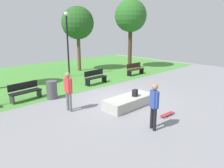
# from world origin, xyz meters

# --- Properties ---
(ground_plane) EXTENTS (28.00, 28.00, 0.00)m
(ground_plane) POSITION_xyz_m (0.00, 0.00, 0.00)
(ground_plane) COLOR gray
(grass_lawn) EXTENTS (26.60, 11.61, 0.01)m
(grass_lawn) POSITION_xyz_m (0.00, 8.19, 0.00)
(grass_lawn) COLOR #478C38
(grass_lawn) RESTS_ON ground_plane
(concrete_ledge) EXTENTS (2.64, 1.05, 0.47)m
(concrete_ledge) POSITION_xyz_m (-0.41, -1.08, 0.24)
(concrete_ledge) COLOR #A8A59E
(concrete_ledge) RESTS_ON ground_plane
(backpack_on_ledge) EXTENTS (0.33, 0.28, 0.32)m
(backpack_on_ledge) POSITION_xyz_m (-0.14, -1.18, 0.63)
(backpack_on_ledge) COLOR black
(backpack_on_ledge) RESTS_ON concrete_ledge
(skater_performing_trick) EXTENTS (0.32, 0.40, 1.74)m
(skater_performing_trick) POSITION_xyz_m (-1.57, -3.27, 1.02)
(skater_performing_trick) COLOR black
(skater_performing_trick) RESTS_ON ground_plane
(skater_watching) EXTENTS (0.23, 0.43, 1.78)m
(skater_watching) POSITION_xyz_m (-2.80, 0.39, 1.05)
(skater_watching) COLOR slate
(skater_watching) RESTS_ON ground_plane
(skateboard_by_ledge) EXTENTS (0.81, 0.24, 0.08)m
(skateboard_by_ledge) POSITION_xyz_m (-0.10, -2.96, 0.06)
(skateboard_by_ledge) COLOR #A5262D
(skateboard_by_ledge) RESTS_ON ground_plane
(park_bench_near_lamppost) EXTENTS (1.64, 0.64, 0.91)m
(park_bench_near_lamppost) POSITION_xyz_m (-3.61, 3.27, 0.48)
(park_bench_near_lamppost) COLOR black
(park_bench_near_lamppost) RESTS_ON ground_plane
(park_bench_near_path) EXTENTS (1.62, 0.53, 0.91)m
(park_bench_near_path) POSITION_xyz_m (1.12, 3.32, 0.48)
(park_bench_near_path) COLOR black
(park_bench_near_path) RESTS_ON ground_plane
(park_bench_center_lawn) EXTENTS (1.61, 0.49, 0.91)m
(park_bench_center_lawn) POSITION_xyz_m (5.25, 3.38, 0.48)
(park_bench_center_lawn) COLOR #331E14
(park_bench_center_lawn) RESTS_ON ground_plane
(tree_young_birch) EXTENTS (2.70, 2.70, 5.40)m
(tree_young_birch) POSITION_xyz_m (3.03, 7.85, 4.02)
(tree_young_birch) COLOR brown
(tree_young_birch) RESTS_ON grass_lawn
(tree_leaning_ash) EXTENTS (2.82, 2.82, 6.09)m
(tree_leaning_ash) POSITION_xyz_m (7.10, 5.60, 4.63)
(tree_leaning_ash) COLOR #42301E
(tree_leaning_ash) RESTS_ON grass_lawn
(lamp_post) EXTENTS (0.28, 0.28, 4.76)m
(lamp_post) POSITION_xyz_m (1.07, 6.43, 2.85)
(lamp_post) COLOR black
(lamp_post) RESTS_ON ground_plane
(trash_bin) EXTENTS (0.56, 0.56, 0.95)m
(trash_bin) POSITION_xyz_m (-2.50, 2.52, 0.47)
(trash_bin) COLOR #4C4C51
(trash_bin) RESTS_ON ground_plane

